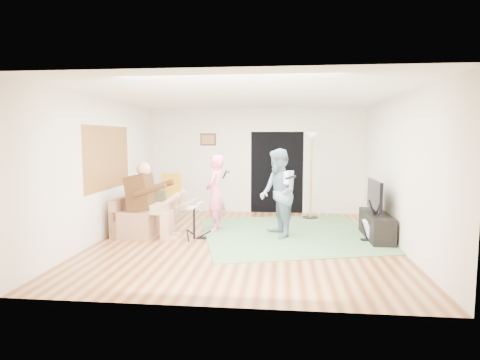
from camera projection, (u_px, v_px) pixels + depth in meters
name	position (u px, v px, depth m)	size (l,w,h in m)	color
floor	(245.00, 241.00, 7.57)	(6.00, 6.00, 0.00)	brown
walls	(245.00, 170.00, 7.43)	(5.50, 6.00, 2.70)	beige
ceiling	(246.00, 96.00, 7.29)	(6.00, 6.00, 0.00)	white
window_blinds	(108.00, 158.00, 7.89)	(2.05, 2.05, 0.00)	#9C6930
doorway	(277.00, 172.00, 10.36)	(2.10, 2.10, 0.00)	black
picture_frame	(208.00, 139.00, 10.46)	(0.42, 0.03, 0.32)	#3F2314
area_rug	(292.00, 234.00, 8.12)	(3.49, 3.48, 0.02)	#4D7547
sofa	(141.00, 218.00, 8.51)	(0.77, 1.87, 0.75)	#9C6D4E
drummer	(151.00, 208.00, 7.78)	(0.96, 0.54, 1.47)	#482C14
drum_kit	(194.00, 223.00, 7.72)	(0.39, 0.70, 0.72)	black
singer	(215.00, 193.00, 8.35)	(0.58, 0.38, 1.59)	pink
microphone	(225.00, 174.00, 8.28)	(0.06, 0.06, 0.24)	black
guitarist	(278.00, 193.00, 7.80)	(0.84, 0.66, 1.74)	slate
guitar_held	(289.00, 177.00, 7.74)	(0.12, 0.60, 0.26)	silver
guitar_spare	(367.00, 229.00, 7.55)	(0.29, 0.26, 0.80)	black
torchiere_lamp	(311.00, 160.00, 9.57)	(0.37, 0.37, 2.07)	black
dining_chair	(170.00, 203.00, 9.66)	(0.49, 0.51, 1.09)	tan
tv_cabinet	(376.00, 226.00, 7.73)	(0.40, 1.40, 0.50)	black
television	(375.00, 195.00, 7.67)	(0.06, 1.03, 0.58)	black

